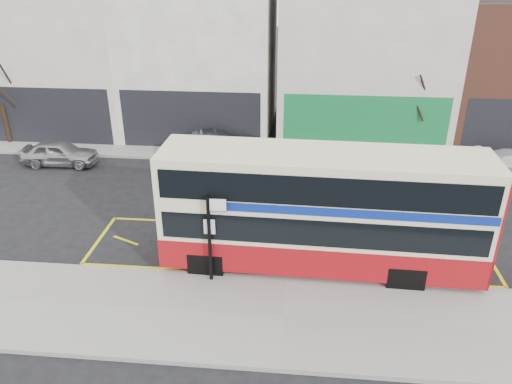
# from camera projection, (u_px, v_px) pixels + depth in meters

# --- Properties ---
(ground) EXTENTS (120.00, 120.00, 0.00)m
(ground) POSITION_uv_depth(u_px,v_px,m) (286.00, 275.00, 16.47)
(ground) COLOR black
(ground) RESTS_ON ground
(pavement) EXTENTS (40.00, 4.00, 0.15)m
(pavement) POSITION_uv_depth(u_px,v_px,m) (283.00, 319.00, 14.37)
(pavement) COLOR gray
(pavement) RESTS_ON ground
(kerb) EXTENTS (40.00, 0.15, 0.15)m
(kerb) POSITION_uv_depth(u_px,v_px,m) (286.00, 279.00, 16.10)
(kerb) COLOR gray
(kerb) RESTS_ON ground
(far_pavement) EXTENTS (50.00, 3.00, 0.15)m
(far_pavement) POSITION_uv_depth(u_px,v_px,m) (295.00, 152.00, 26.29)
(far_pavement) COLOR gray
(far_pavement) RESTS_ON ground
(road_markings) EXTENTS (14.00, 3.40, 0.01)m
(road_markings) POSITION_uv_depth(u_px,v_px,m) (288.00, 249.00, 17.90)
(road_markings) COLOR #D6D10B
(road_markings) RESTS_ON ground
(terrace_far_left) EXTENTS (8.00, 8.01, 10.80)m
(terrace_far_left) POSITION_uv_depth(u_px,v_px,m) (67.00, 43.00, 28.96)
(terrace_far_left) COLOR silver
(terrace_far_left) RESTS_ON ground
(terrace_left) EXTENTS (8.00, 8.01, 11.80)m
(terrace_left) POSITION_uv_depth(u_px,v_px,m) (202.00, 36.00, 28.06)
(terrace_left) COLOR white
(terrace_left) RESTS_ON ground
(terrace_green_shop) EXTENTS (9.00, 8.01, 11.30)m
(terrace_green_shop) POSITION_uv_depth(u_px,v_px,m) (363.00, 43.00, 27.39)
(terrace_green_shop) COLOR silver
(terrace_green_shop) RESTS_ON ground
(double_decker_bus) EXTENTS (10.35, 2.66, 4.11)m
(double_decker_bus) POSITION_uv_depth(u_px,v_px,m) (323.00, 210.00, 15.97)
(double_decker_bus) COLOR beige
(double_decker_bus) RESTS_ON ground
(bus_stop_post) EXTENTS (0.74, 0.13, 2.98)m
(bus_stop_post) POSITION_uv_depth(u_px,v_px,m) (211.00, 230.00, 15.23)
(bus_stop_post) COLOR black
(bus_stop_post) RESTS_ON pavement
(car_silver) EXTENTS (3.72, 1.59, 1.25)m
(car_silver) POSITION_uv_depth(u_px,v_px,m) (60.00, 153.00, 24.69)
(car_silver) COLOR #9B9B9F
(car_silver) RESTS_ON ground
(car_grey) EXTENTS (4.86, 2.96, 1.51)m
(car_grey) POSITION_uv_depth(u_px,v_px,m) (218.00, 147.00, 25.04)
(car_grey) COLOR #36393D
(car_grey) RESTS_ON ground
(street_tree_right) EXTENTS (2.56, 2.56, 5.53)m
(street_tree_right) POSITION_uv_depth(u_px,v_px,m) (420.00, 82.00, 24.81)
(street_tree_right) COLOR black
(street_tree_right) RESTS_ON ground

